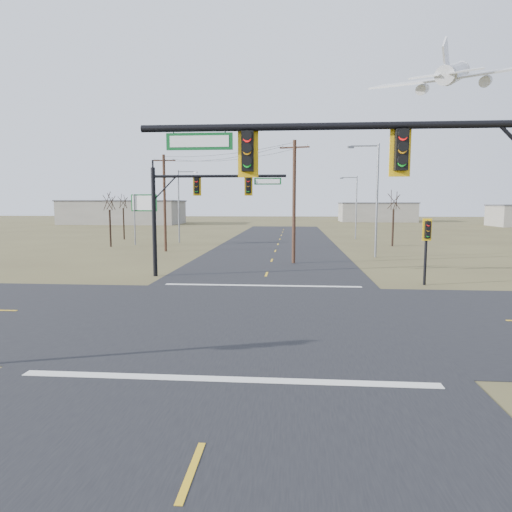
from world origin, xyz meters
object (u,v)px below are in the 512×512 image
(highway_sign, at_px, (144,209))
(bare_tree_b, at_px, (123,201))
(pedestal_signal_ne, at_px, (427,236))
(utility_pole_far, at_px, (165,202))
(streetlight_a, at_px, (375,194))
(bare_tree_a, at_px, (109,201))
(streetlight_c, at_px, (180,202))
(streetlight_b, at_px, (355,204))
(mast_arm_near, at_px, (416,184))
(mast_arm_far, at_px, (195,198))
(utility_pole_near, at_px, (294,200))
(bare_tree_c, at_px, (394,200))

(highway_sign, height_order, bare_tree_b, bare_tree_b)
(pedestal_signal_ne, bearing_deg, utility_pole_far, 137.07)
(pedestal_signal_ne, height_order, streetlight_a, streetlight_a)
(highway_sign, distance_m, bare_tree_a, 4.19)
(streetlight_c, bearing_deg, pedestal_signal_ne, -27.86)
(utility_pole_far, relative_size, streetlight_b, 1.13)
(mast_arm_near, distance_m, utility_pole_far, 38.31)
(mast_arm_far, bearing_deg, streetlight_c, 90.08)
(pedestal_signal_ne, xyz_separation_m, utility_pole_near, (-8.07, 9.79, 2.22))
(mast_arm_far, relative_size, bare_tree_b, 1.37)
(highway_sign, height_order, streetlight_c, streetlight_c)
(streetlight_b, height_order, streetlight_c, streetlight_c)
(mast_arm_far, bearing_deg, streetlight_a, 25.67)
(mast_arm_near, xyz_separation_m, mast_arm_far, (-9.83, 18.33, -0.17))
(streetlight_a, bearing_deg, pedestal_signal_ne, -105.51)
(utility_pole_near, relative_size, bare_tree_b, 1.52)
(pedestal_signal_ne, xyz_separation_m, utility_pole_far, (-21.51, 18.43, 2.14))
(mast_arm_far, xyz_separation_m, pedestal_signal_ne, (14.75, -2.23, -2.31))
(utility_pole_far, relative_size, streetlight_c, 1.09)
(utility_pole_near, distance_m, utility_pole_far, 15.98)
(highway_sign, relative_size, streetlight_b, 0.69)
(streetlight_b, bearing_deg, streetlight_c, -162.64)
(mast_arm_near, distance_m, bare_tree_b, 56.64)
(bare_tree_b, bearing_deg, mast_arm_far, -61.59)
(utility_pole_near, bearing_deg, utility_pole_far, 147.25)
(utility_pole_far, bearing_deg, bare_tree_c, 17.50)
(utility_pole_far, xyz_separation_m, streetlight_a, (20.86, -3.63, 0.68))
(highway_sign, height_order, bare_tree_c, bare_tree_c)
(mast_arm_near, bearing_deg, bare_tree_b, 116.38)
(highway_sign, bearing_deg, pedestal_signal_ne, -38.78)
(bare_tree_a, distance_m, bare_tree_b, 11.11)
(pedestal_signal_ne, distance_m, utility_pole_far, 28.41)
(streetlight_b, xyz_separation_m, bare_tree_b, (-32.34, -3.47, 0.39))
(mast_arm_near, relative_size, bare_tree_c, 1.58)
(utility_pole_near, xyz_separation_m, streetlight_c, (-14.40, 19.10, -0.10))
(utility_pole_near, xyz_separation_m, utility_pole_far, (-13.44, 8.64, -0.08))
(utility_pole_near, xyz_separation_m, highway_sign, (-17.91, 15.48, -0.95))
(utility_pole_near, bearing_deg, bare_tree_b, 134.73)
(utility_pole_near, height_order, streetlight_b, utility_pole_near)
(streetlight_b, bearing_deg, bare_tree_b, -176.42)
(bare_tree_b, bearing_deg, bare_tree_c, -11.82)
(utility_pole_far, xyz_separation_m, streetlight_b, (22.04, 18.79, -0.22))
(bare_tree_b, distance_m, bare_tree_c, 36.15)
(pedestal_signal_ne, relative_size, highway_sign, 0.68)
(bare_tree_c, bearing_deg, mast_arm_far, -127.24)
(mast_arm_near, height_order, highway_sign, mast_arm_near)
(mast_arm_far, relative_size, highway_sign, 1.50)
(bare_tree_a, bearing_deg, streetlight_a, -15.82)
(utility_pole_near, height_order, bare_tree_a, utility_pole_near)
(bare_tree_c, bearing_deg, highway_sign, -177.92)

